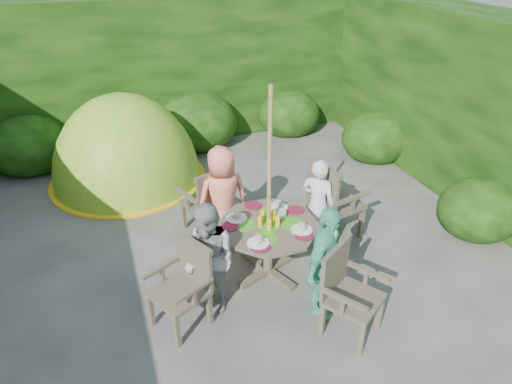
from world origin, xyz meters
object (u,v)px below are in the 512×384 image
object	(u,v)px
child_front	(325,263)
garden_chair_left	(184,284)
child_right	(317,205)
patio_table	(269,232)
garden_chair_front	(347,290)
child_back	(223,197)
garden_chair_back	(208,200)
garden_chair_right	(332,199)
child_left	(209,259)
parasol_pole	(269,189)
dome_tent	(130,179)

from	to	relation	value
child_front	garden_chair_left	bearing A→B (deg)	125.96
garden_chair_left	child_right	distance (m)	1.91
patio_table	garden_chair_left	world-z (taller)	garden_chair_left
garden_chair_front	child_back	size ratio (longest dim) A/B	0.68
garden_chair_back	garden_chair_front	world-z (taller)	garden_chair_back
garden_chair_right	garden_chair_left	world-z (taller)	garden_chair_right
child_left	parasol_pole	bearing A→B (deg)	81.74
patio_table	child_left	world-z (taller)	child_left
patio_table	parasol_pole	distance (m)	0.54
garden_chair_left	child_front	xyz separation A→B (m)	(1.32, -0.34, 0.15)
garden_chair_right	garden_chair_back	xyz separation A→B (m)	(-1.42, 0.59, -0.06)
child_right	child_front	xyz separation A→B (m)	(-0.44, -1.04, 0.02)
garden_chair_back	child_back	bearing A→B (deg)	92.61
garden_chair_left	child_front	size ratio (longest dim) A/B	0.71
garden_chair_right	child_left	distance (m)	1.89
garden_chair_back	child_front	xyz separation A→B (m)	(0.71, -1.76, 0.13)
parasol_pole	child_left	distance (m)	0.94
garden_chair_right	child_back	bearing A→B (deg)	64.78
garden_chair_left	child_back	xyz separation A→B (m)	(0.73, 1.15, 0.18)
child_front	dome_tent	xyz separation A→B (m)	(-1.55, 3.60, -0.61)
patio_table	dome_tent	distance (m)	3.16
garden_chair_right	garden_chair_left	xyz separation A→B (m)	(-2.03, -0.83, -0.07)
garden_chair_left	child_right	world-z (taller)	child_right
garden_chair_right	garden_chair_front	size ratio (longest dim) A/B	1.14
garden_chair_back	garden_chair_right	bearing A→B (deg)	137.35
child_left	dome_tent	distance (m)	3.25
patio_table	child_left	xyz separation A→B (m)	(-0.74, -0.30, 0.05)
parasol_pole	garden_chair_right	distance (m)	1.23
child_back	garden_chair_right	bearing A→B (deg)	161.95
garden_chair_right	child_back	xyz separation A→B (m)	(-1.31, 0.32, 0.11)
parasol_pole	garden_chair_back	size ratio (longest dim) A/B	2.45
patio_table	dome_tent	size ratio (longest dim) A/B	0.54
garden_chair_left	dome_tent	size ratio (longest dim) A/B	0.32
child_left	child_back	bearing A→B (deg)	126.74
parasol_pole	child_front	size ratio (longest dim) A/B	1.80
parasol_pole	garden_chair_left	world-z (taller)	parasol_pole
patio_table	garden_chair_back	size ratio (longest dim) A/B	1.65
child_right	child_left	size ratio (longest dim) A/B	0.97
garden_chair_back	child_right	bearing A→B (deg)	128.18
garden_chair_left	garden_chair_back	xyz separation A→B (m)	(0.61, 1.43, 0.01)
parasol_pole	child_front	xyz separation A→B (m)	(0.30, -0.74, -0.49)
garden_chair_back	child_left	distance (m)	1.36
garden_chair_front	child_right	bearing A→B (deg)	42.14
child_right	child_left	bearing A→B (deg)	71.01
garden_chair_right	garden_chair_front	world-z (taller)	garden_chair_right
child_left	child_front	size ratio (longest dim) A/B	0.99
garden_chair_back	child_right	distance (m)	1.37
child_back	child_front	distance (m)	1.60
garden_chair_front	child_back	bearing A→B (deg)	78.15
child_right	child_back	world-z (taller)	child_back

